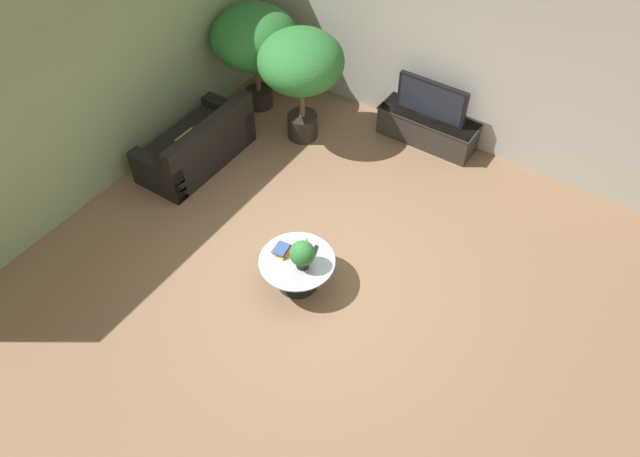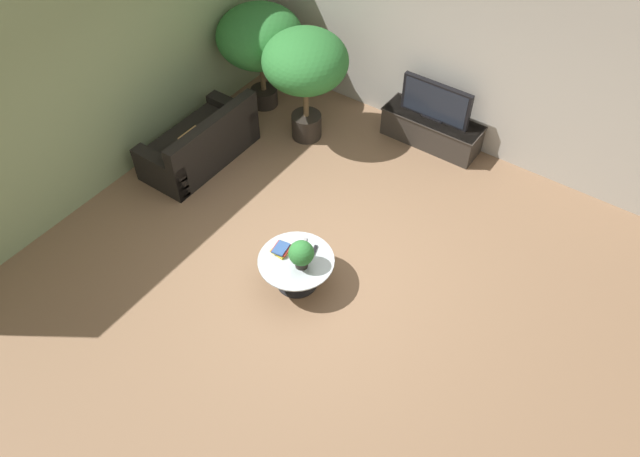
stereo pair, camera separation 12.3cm
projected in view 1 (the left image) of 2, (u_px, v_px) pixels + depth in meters
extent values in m
plane|color=brown|center=(315.00, 265.00, 7.78)|extent=(24.00, 24.00, 0.00)
cube|color=#A39E93|center=(448.00, 42.00, 8.51)|extent=(7.40, 0.12, 3.00)
cube|color=gray|center=(114.00, 72.00, 8.02)|extent=(0.12, 7.40, 3.00)
cube|color=#2D2823|center=(427.00, 129.00, 9.26)|extent=(1.46, 0.48, 0.46)
cube|color=#2D2823|center=(429.00, 117.00, 9.10)|extent=(1.49, 0.50, 0.02)
cube|color=black|center=(432.00, 100.00, 8.88)|extent=(1.06, 0.08, 0.58)
cube|color=black|center=(431.00, 101.00, 8.85)|extent=(0.97, 0.00, 0.52)
cube|color=black|center=(429.00, 115.00, 9.08)|extent=(0.32, 0.13, 0.02)
cylinder|color=black|center=(298.00, 282.00, 7.58)|extent=(0.50, 0.50, 0.02)
cylinder|color=black|center=(297.00, 272.00, 7.44)|extent=(0.10, 0.10, 0.41)
cylinder|color=#A8B2B7|center=(297.00, 261.00, 7.28)|extent=(0.90, 0.90, 0.02)
cube|color=black|center=(196.00, 149.00, 8.97)|extent=(0.84, 1.72, 0.42)
cube|color=black|center=(210.00, 134.00, 8.53)|extent=(0.16, 1.72, 0.42)
cube|color=black|center=(229.00, 119.00, 9.35)|extent=(0.84, 0.20, 0.54)
cube|color=black|center=(158.00, 175.00, 8.50)|extent=(0.84, 0.20, 0.54)
cube|color=#B23328|center=(215.00, 124.00, 8.81)|extent=(0.15, 0.29, 0.27)
cube|color=olive|center=(188.00, 144.00, 8.48)|extent=(0.13, 0.34, 0.31)
cylinder|color=black|center=(259.00, 97.00, 9.94)|extent=(0.42, 0.42, 0.28)
cylinder|color=brown|center=(258.00, 77.00, 9.66)|extent=(0.08, 0.08, 0.48)
ellipsoid|color=#286B2D|center=(254.00, 37.00, 9.15)|extent=(1.29, 1.29, 0.90)
cylinder|color=black|center=(303.00, 126.00, 9.37)|extent=(0.45, 0.45, 0.38)
cylinder|color=brown|center=(302.00, 102.00, 9.04)|extent=(0.08, 0.08, 0.50)
ellipsoid|color=#286B2D|center=(301.00, 61.00, 8.55)|extent=(1.21, 1.21, 0.84)
cylinder|color=black|center=(303.00, 263.00, 7.18)|extent=(0.15, 0.15, 0.10)
sphere|color=#286B2D|center=(302.00, 253.00, 7.05)|extent=(0.30, 0.30, 0.30)
cube|color=gold|center=(283.00, 251.00, 7.36)|extent=(0.21, 0.23, 0.03)
cube|color=#A32823|center=(282.00, 249.00, 7.34)|extent=(0.22, 0.22, 0.02)
cube|color=#2D4C84|center=(281.00, 249.00, 7.31)|extent=(0.18, 0.23, 0.02)
cube|color=black|center=(315.00, 250.00, 7.36)|extent=(0.09, 0.16, 0.02)
cube|color=gray|center=(305.00, 243.00, 7.44)|extent=(0.11, 0.16, 0.02)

